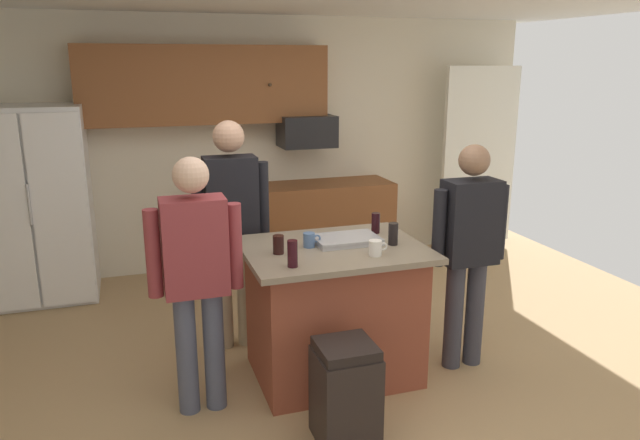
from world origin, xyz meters
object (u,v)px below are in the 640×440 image
(mug_blue_stoneware, at_px, (376,248))
(serving_tray, at_px, (346,240))
(microwave_over_range, at_px, (307,131))
(tumbler_amber, at_px, (278,245))
(person_elder_center, at_px, (469,243))
(glass_dark_ale, at_px, (376,223))
(glass_stout_tall, at_px, (393,234))
(trash_bin, at_px, (345,393))
(kitchen_island, at_px, (333,311))
(person_guest_by_door, at_px, (232,220))
(glass_pilsner, at_px, (292,254))
(person_guest_left, at_px, (196,271))
(mug_ceramic_white, at_px, (309,240))
(refrigerator, at_px, (36,205))

(mug_blue_stoneware, xyz_separation_m, serving_tray, (-0.08, 0.32, -0.03))
(microwave_over_range, xyz_separation_m, tumbler_amber, (-0.90, -2.34, -0.45))
(person_elder_center, xyz_separation_m, glass_dark_ale, (-0.54, 0.39, 0.09))
(serving_tray, bearing_deg, glass_dark_ale, 29.33)
(glass_stout_tall, relative_size, serving_tray, 0.34)
(glass_stout_tall, relative_size, trash_bin, 0.25)
(glass_dark_ale, bearing_deg, serving_tray, -150.67)
(kitchen_island, relative_size, tumbler_amber, 9.93)
(person_guest_by_door, bearing_deg, trash_bin, -25.85)
(glass_stout_tall, bearing_deg, serving_tray, 153.23)
(mug_blue_stoneware, distance_m, glass_pilsner, 0.57)
(person_guest_left, bearing_deg, person_elder_center, -10.03)
(kitchen_island, xyz_separation_m, glass_pilsner, (-0.37, -0.31, 0.55))
(microwave_over_range, relative_size, glass_dark_ale, 3.79)
(mug_ceramic_white, bearing_deg, trash_bin, -92.33)
(refrigerator, distance_m, person_guest_left, 2.62)
(person_guest_by_door, xyz_separation_m, tumbler_amber, (0.18, -0.69, -0.01))
(kitchen_island, bearing_deg, glass_pilsner, -140.42)
(microwave_over_range, bearing_deg, kitchen_island, -102.50)
(mug_ceramic_white, bearing_deg, glass_stout_tall, -12.70)
(glass_dark_ale, bearing_deg, trash_bin, -121.11)
(tumbler_amber, distance_m, serving_tray, 0.51)
(glass_dark_ale, bearing_deg, person_elder_center, -36.09)
(microwave_over_range, relative_size, person_guest_left, 0.35)
(person_guest_by_door, distance_m, mug_ceramic_white, 0.74)
(tumbler_amber, distance_m, glass_pilsner, 0.28)
(mug_ceramic_white, relative_size, mug_blue_stoneware, 0.97)
(person_guest_left, relative_size, tumbler_amber, 13.28)
(kitchen_island, distance_m, glass_stout_tall, 0.67)
(person_guest_left, xyz_separation_m, serving_tray, (1.05, 0.23, 0.03))
(microwave_over_range, relative_size, glass_stout_tall, 3.70)
(trash_bin, bearing_deg, person_guest_by_door, 105.22)
(glass_stout_tall, bearing_deg, tumbler_amber, 176.44)
(glass_stout_tall, xyz_separation_m, glass_dark_ale, (0.00, 0.30, -0.00))
(microwave_over_range, height_order, tumbler_amber, microwave_over_range)
(mug_blue_stoneware, height_order, glass_pilsner, glass_pilsner)
(mug_ceramic_white, bearing_deg, person_guest_by_door, 124.18)
(tumbler_amber, xyz_separation_m, glass_dark_ale, (0.79, 0.26, 0.01))
(refrigerator, relative_size, serving_tray, 4.04)
(tumbler_amber, xyz_separation_m, serving_tray, (0.50, 0.09, -0.04))
(person_guest_left, distance_m, tumbler_amber, 0.57)
(trash_bin, bearing_deg, mug_ceramic_white, 87.67)
(person_guest_left, xyz_separation_m, mug_ceramic_white, (0.78, 0.21, 0.06))
(kitchen_island, distance_m, person_guest_by_door, 1.02)
(person_elder_center, xyz_separation_m, mug_ceramic_white, (-1.09, 0.21, 0.06))
(glass_stout_tall, distance_m, tumbler_amber, 0.79)
(microwave_over_range, relative_size, serving_tray, 1.27)
(person_guest_by_door, relative_size, trash_bin, 2.85)
(glass_dark_ale, height_order, serving_tray, glass_dark_ale)
(mug_blue_stoneware, relative_size, trash_bin, 0.21)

